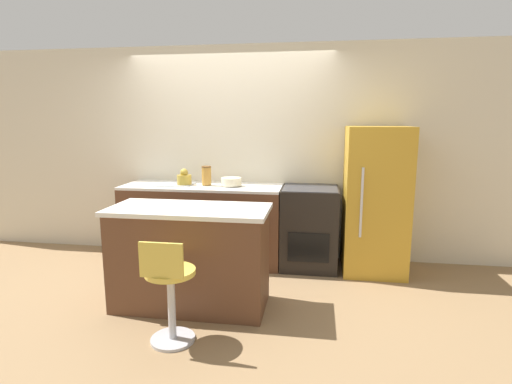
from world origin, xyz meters
name	(u,v)px	position (x,y,z in m)	size (l,w,h in m)	color
ground_plane	(220,271)	(0.00, 0.00, 0.00)	(14.00, 14.00, 0.00)	#8E704C
wall_back	(231,153)	(0.00, 0.69, 1.30)	(8.00, 0.06, 2.60)	beige
back_counter	(203,223)	(-0.29, 0.34, 0.47)	(1.91, 0.64, 0.95)	brown
kitchen_island	(190,257)	(-0.06, -0.86, 0.47)	(1.44, 0.65, 0.94)	brown
oven_range	(309,227)	(1.00, 0.34, 0.47)	(0.64, 0.65, 0.95)	black
refrigerator	(375,200)	(1.72, 0.32, 0.82)	(0.68, 0.71, 1.64)	gold
stool_chair	(170,291)	(-0.01, -1.50, 0.42)	(0.39, 0.39, 0.85)	#B7B7BC
kettle	(184,178)	(-0.50, 0.33, 1.02)	(0.17, 0.17, 0.19)	#B29333
mixing_bowl	(231,182)	(0.07, 0.33, 0.99)	(0.24, 0.24, 0.09)	beige
canister_jar	(207,175)	(-0.23, 0.33, 1.06)	(0.12, 0.12, 0.23)	#B77F33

